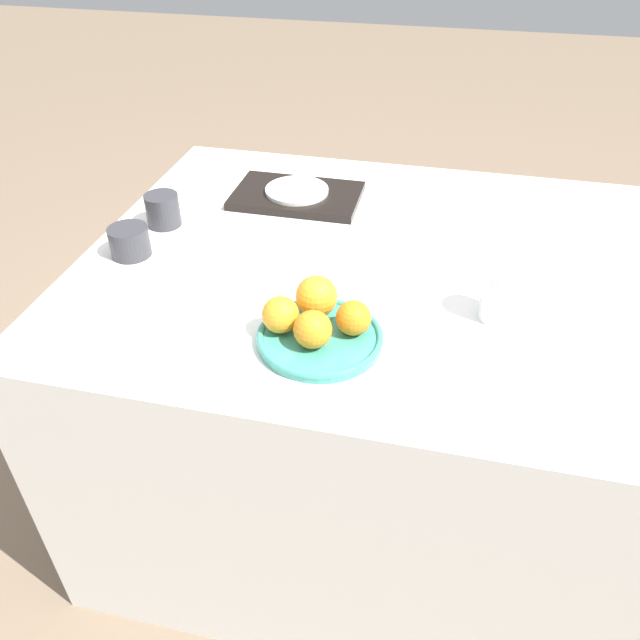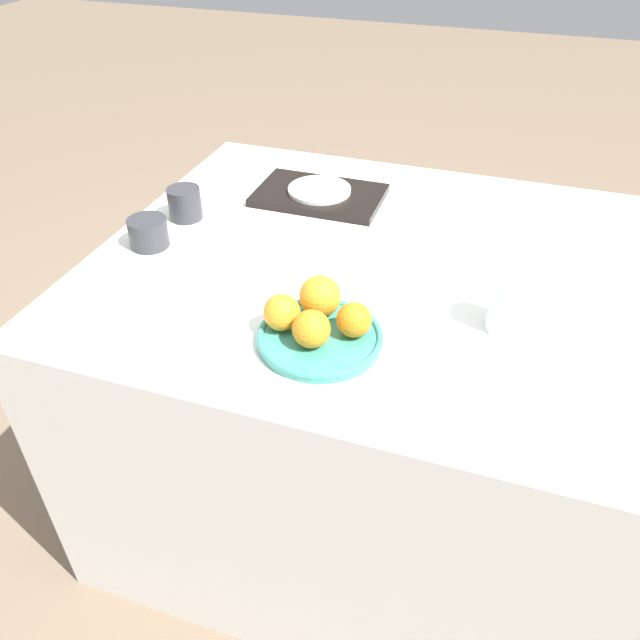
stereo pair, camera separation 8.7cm
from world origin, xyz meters
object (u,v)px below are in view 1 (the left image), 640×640
orange_3 (316,296)px  cup_0 (130,242)px  fruit_platter (320,337)px  orange_0 (313,329)px  water_glass (501,295)px  cup_1 (163,210)px  serving_tray (297,196)px  side_plate (297,190)px  orange_2 (281,315)px  orange_1 (351,318)px

orange_3 → cup_0: 0.47m
fruit_platter → orange_3: bearing=108.4°
orange_0 → water_glass: water_glass is taller
fruit_platter → orange_0: bearing=-103.9°
cup_0 → cup_1: size_ratio=1.10×
orange_0 → water_glass: size_ratio=0.68×
serving_tray → side_plate: bearing=135.0°
fruit_platter → serving_tray: (-0.19, 0.55, -0.00)m
orange_3 → water_glass: size_ratio=0.78×
serving_tray → side_plate: side_plate is taller
orange_0 → orange_3: bearing=99.1°
orange_2 → cup_0: size_ratio=0.78×
orange_3 → orange_1: bearing=-29.0°
orange_2 → orange_1: bearing=10.2°
side_plate → cup_0: 0.45m
orange_2 → orange_3: (0.05, 0.06, 0.01)m
serving_tray → cup_1: (-0.27, -0.20, 0.03)m
orange_0 → cup_0: bearing=153.4°
fruit_platter → side_plate: size_ratio=1.43×
fruit_platter → cup_1: bearing=142.7°
orange_3 → orange_0: bearing=-80.9°
side_plate → orange_2: bearing=-78.3°
orange_1 → cup_1: (-0.51, 0.33, -0.01)m
orange_1 → orange_3: orange_3 is taller
serving_tray → cup_1: 0.34m
fruit_platter → serving_tray: bearing=108.7°
orange_0 → cup_0: (-0.47, 0.23, -0.02)m
orange_1 → cup_1: size_ratio=0.81×
water_glass → orange_1: bearing=-154.4°
cup_1 → orange_2: bearing=-42.1°
orange_3 → water_glass: 0.34m
serving_tray → orange_3: bearing=-71.2°
orange_3 → side_plate: orange_3 is taller
orange_0 → orange_2: size_ratio=1.01×
fruit_platter → orange_2: 0.08m
fruit_platter → water_glass: 0.35m
orange_0 → cup_1: size_ratio=0.87×
water_glass → cup_0: size_ratio=1.16×
fruit_platter → orange_0: size_ratio=3.36×
serving_tray → cup_0: bearing=-129.8°
fruit_platter → side_plate: bearing=108.7°
orange_1 → water_glass: (0.26, 0.13, 0.00)m
orange_2 → side_plate: 0.56m
cup_0 → serving_tray: bearing=50.2°
orange_2 → cup_0: bearing=153.0°
water_glass → side_plate: bearing=141.2°
cup_1 → orange_3: bearing=-33.1°
orange_1 → side_plate: 0.58m
fruit_platter → side_plate: side_plate is taller
fruit_platter → orange_1: (0.05, 0.02, 0.04)m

